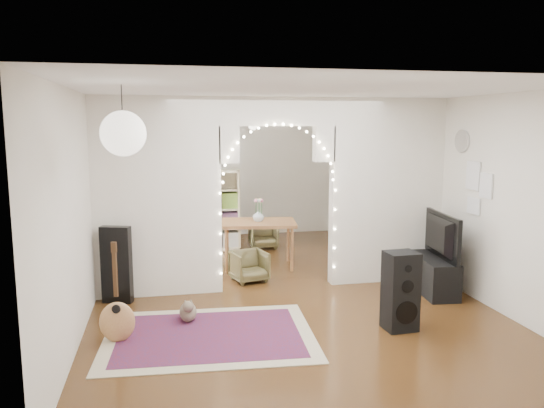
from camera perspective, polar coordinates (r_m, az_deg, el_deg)
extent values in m
plane|color=black|center=(7.77, 0.53, -8.85)|extent=(7.50, 7.50, 0.00)
cube|color=white|center=(7.42, 0.56, 11.46)|extent=(5.00, 7.50, 0.02)
cube|color=silver|center=(11.15, -3.54, 3.56)|extent=(5.00, 0.02, 2.70)
cube|color=silver|center=(3.95, 12.17, -6.00)|extent=(5.00, 0.02, 2.70)
cube|color=silver|center=(7.37, -18.82, 0.49)|extent=(0.02, 7.50, 2.70)
cube|color=silver|center=(8.36, 17.53, 1.47)|extent=(0.02, 7.50, 2.70)
cube|color=silver|center=(7.31, -12.20, 0.70)|extent=(1.70, 0.20, 2.70)
cube|color=silver|center=(7.99, 12.20, 1.36)|extent=(1.70, 0.20, 2.70)
cube|color=silver|center=(7.41, 0.56, 9.91)|extent=(1.60, 0.20, 0.40)
cube|color=white|center=(9.13, -17.31, 3.00)|extent=(0.04, 1.20, 1.40)
cylinder|color=white|center=(7.78, 19.81, 6.40)|extent=(0.03, 0.31, 0.31)
sphere|color=white|center=(4.85, -15.72, 7.31)|extent=(0.40, 0.40, 0.40)
cube|color=maroon|center=(6.10, -6.74, -13.86)|extent=(2.41, 1.88, 0.02)
cube|color=black|center=(7.25, -16.38, -6.29)|extent=(0.41, 0.25, 1.02)
ellipsoid|color=#AE7645|center=(6.00, -16.37, -10.59)|extent=(0.40, 0.26, 0.45)
cube|color=black|center=(5.89, -16.53, -7.14)|extent=(0.05, 0.04, 0.52)
cube|color=black|center=(5.82, -16.64, -4.47)|extent=(0.06, 0.05, 0.11)
ellipsoid|color=brown|center=(6.52, -9.02, -11.39)|extent=(0.21, 0.32, 0.23)
sphere|color=brown|center=(6.36, -9.00, -10.84)|extent=(0.13, 0.13, 0.13)
cone|color=brown|center=(6.34, -9.32, -10.29)|extent=(0.04, 0.04, 0.05)
cone|color=brown|center=(6.34, -8.71, -10.26)|extent=(0.04, 0.04, 0.05)
cylinder|color=brown|center=(6.71, -9.06, -11.50)|extent=(0.04, 0.21, 0.07)
cube|color=black|center=(6.27, 13.64, -9.08)|extent=(0.37, 0.32, 0.91)
cylinder|color=black|center=(6.21, 14.28, -11.25)|extent=(0.26, 0.04, 0.26)
cylinder|color=black|center=(6.11, 14.39, -8.58)|extent=(0.14, 0.03, 0.14)
cylinder|color=black|center=(6.06, 14.46, -6.76)|extent=(0.08, 0.03, 0.08)
cube|color=black|center=(7.77, 16.91, -7.32)|extent=(0.51, 1.04, 0.50)
imported|color=black|center=(7.63, 17.10, -3.28)|extent=(0.26, 1.08, 0.62)
cube|color=#C8B991|center=(9.97, -7.71, -0.60)|extent=(1.50, 0.74, 1.50)
cube|color=brown|center=(8.65, -1.47, -2.05)|extent=(1.30, 0.96, 0.05)
cylinder|color=brown|center=(8.42, -4.93, -5.01)|extent=(0.05, 0.05, 0.70)
cylinder|color=brown|center=(8.45, 2.16, -4.93)|extent=(0.05, 0.05, 0.70)
cylinder|color=brown|center=(9.04, -4.83, -4.06)|extent=(0.05, 0.05, 0.70)
cylinder|color=brown|center=(9.07, 1.76, -3.98)|extent=(0.05, 0.05, 0.70)
imported|color=white|center=(8.63, -1.47, -1.27)|extent=(0.21, 0.21, 0.19)
imported|color=#4D4526|center=(10.05, -0.94, -3.39)|extent=(0.53, 0.54, 0.48)
imported|color=#4D4526|center=(7.97, -2.46, -6.69)|extent=(0.59, 0.61, 0.46)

